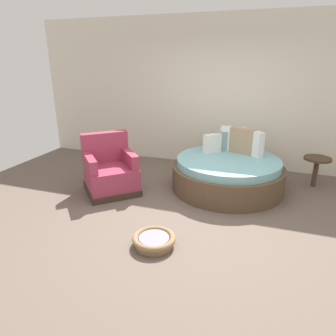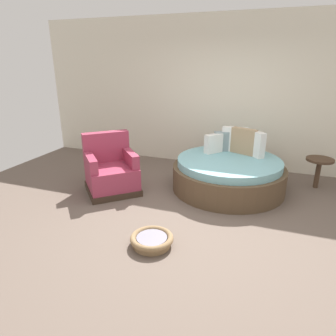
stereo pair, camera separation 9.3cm
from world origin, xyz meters
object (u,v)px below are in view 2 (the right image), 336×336
(red_armchair, at_px, (111,172))
(side_table, at_px, (319,164))
(pet_basket, at_px, (152,240))
(round_daybed, at_px, (229,173))

(red_armchair, height_order, side_table, red_armchair)
(pet_basket, distance_m, side_table, 3.23)
(red_armchair, height_order, pet_basket, red_armchair)
(round_daybed, relative_size, pet_basket, 3.63)
(red_armchair, bearing_deg, side_table, 21.77)
(round_daybed, height_order, pet_basket, round_daybed)
(round_daybed, xyz_separation_m, side_table, (1.41, 0.55, 0.14))
(red_armchair, distance_m, pet_basket, 1.79)
(red_armchair, xyz_separation_m, pet_basket, (1.25, -1.25, -0.26))
(round_daybed, distance_m, red_armchair, 1.96)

